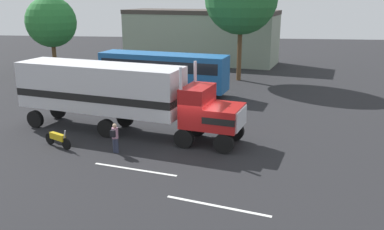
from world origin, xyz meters
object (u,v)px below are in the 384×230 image
object	(u,v)px
person_bystander	(115,137)
motorcycle	(58,139)
parked_bus	(163,69)
semi_truck	(116,92)
parked_car	(52,79)
tree_center	(51,22)

from	to	relation	value
person_bystander	motorcycle	xyz separation A→B (m)	(-3.42, 0.46, -0.41)
parked_bus	semi_truck	bearing A→B (deg)	-95.12
person_bystander	parked_bus	world-z (taller)	parked_bus
semi_truck	person_bystander	distance (m)	3.88
person_bystander	parked_car	bearing A→B (deg)	124.77
parked_bus	tree_center	world-z (taller)	tree_center
parked_bus	tree_center	distance (m)	16.23
motorcycle	tree_center	bearing A→B (deg)	114.67
parked_car	parked_bus	bearing A→B (deg)	-6.37
semi_truck	parked_bus	bearing A→B (deg)	84.88
person_bystander	parked_car	distance (m)	18.34
person_bystander	motorcycle	world-z (taller)	person_bystander
person_bystander	tree_center	size ratio (longest dim) A/B	0.20
motorcycle	tree_center	distance (m)	24.50
parked_bus	motorcycle	xyz separation A→B (m)	(-3.49, -13.43, -1.58)
semi_truck	person_bystander	size ratio (longest dim) A/B	8.79
person_bystander	parked_bus	size ratio (longest dim) A/B	0.14
parked_car	tree_center	world-z (taller)	tree_center
motorcycle	person_bystander	bearing A→B (deg)	-7.66
motorcycle	parked_car	bearing A→B (deg)	115.72
motorcycle	parked_bus	bearing A→B (deg)	75.45
parked_car	motorcycle	size ratio (longest dim) A/B	2.50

